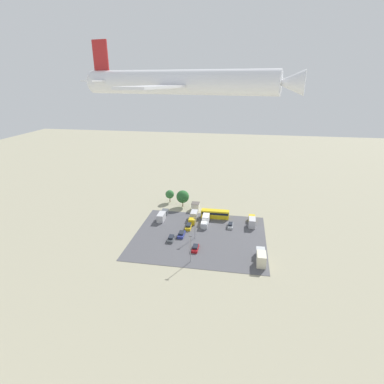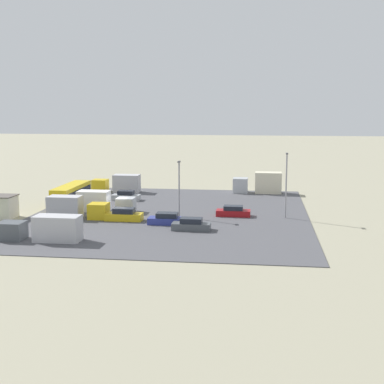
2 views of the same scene
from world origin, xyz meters
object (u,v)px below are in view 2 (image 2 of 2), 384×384
at_px(bus, 71,195).
at_px(parked_truck_0, 260,183).
at_px(parked_truck_1, 74,208).
at_px(shed_building, 3,207).
at_px(parked_car_1, 124,215).
at_px(parked_truck_4, 119,184).
at_px(parked_car_0, 191,225).
at_px(parked_car_4, 126,196).
at_px(parked_car_2, 167,219).
at_px(parked_truck_2, 103,202).
at_px(parked_car_3, 233,212).
at_px(parked_truck_3, 45,229).

bearing_deg(bus, parked_truck_0, 30.23).
distance_m(parked_truck_0, parked_truck_1, 34.07).
bearing_deg(shed_building, parked_car_1, 90.52).
bearing_deg(parked_truck_4, bus, 165.96).
xyz_separation_m(parked_car_0, parked_truck_1, (-4.85, -16.20, 0.72)).
bearing_deg(parked_car_4, parked_car_2, 30.24).
bearing_deg(parked_car_1, parked_truck_4, -163.44).
distance_m(parked_car_0, parked_truck_0, 29.87).
bearing_deg(bus, parked_truck_2, -27.86).
height_order(bus, parked_truck_4, bus).
bearing_deg(shed_building, parked_truck_0, 126.07).
height_order(shed_building, parked_car_0, shed_building).
xyz_separation_m(bus, parked_truck_4, (-13.91, 3.48, -0.34)).
height_order(parked_car_0, parked_car_3, parked_car_0).
xyz_separation_m(bus, parked_car_2, (9.92, 16.05, -1.11)).
relative_size(parked_truck_1, parked_truck_3, 0.86).
distance_m(parked_car_0, parked_truck_2, 16.88).
relative_size(parked_car_2, parked_truck_3, 0.51).
bearing_deg(parked_car_3, parked_truck_3, -51.27).
distance_m(parked_car_1, parked_car_3, 14.64).
bearing_deg(parked_car_4, bus, -46.77).
xyz_separation_m(parked_car_0, parked_car_2, (-2.77, -3.42, -0.00)).
height_order(bus, parked_truck_2, bus).
relative_size(parked_car_3, parked_truck_1, 0.57).
xyz_separation_m(parked_car_2, parked_truck_0, (-25.97, 11.50, 1.02)).
height_order(parked_truck_0, parked_truck_4, parked_truck_0).
xyz_separation_m(parked_car_4, parked_truck_2, (9.23, -0.96, 0.69)).
height_order(parked_car_1, parked_truck_0, parked_truck_0).
bearing_deg(parked_truck_1, parked_car_2, 80.76).
height_order(parked_car_3, parked_car_4, parked_car_4).
bearing_deg(shed_building, parked_truck_4, 156.45).
bearing_deg(parked_truck_3, parked_truck_1, 4.13).
relative_size(parked_car_0, parked_car_1, 0.96).
distance_m(shed_building, parked_car_2, 22.45).
relative_size(shed_building, parked_truck_1, 0.43).
bearing_deg(parked_car_2, parked_truck_0, -23.87).
bearing_deg(parked_car_0, parked_truck_1, 73.34).
height_order(parked_car_1, parked_car_4, parked_car_1).
bearing_deg(parked_car_1, parked_car_0, 65.77).
xyz_separation_m(parked_truck_1, parked_truck_2, (-4.84, 2.41, -0.01)).
height_order(shed_building, parked_car_4, shed_building).
distance_m(shed_building, parked_car_4, 19.76).
bearing_deg(shed_building, parked_car_3, 98.97).
bearing_deg(parked_truck_4, parked_car_0, -148.98).
relative_size(parked_car_2, parked_truck_1, 0.59).
distance_m(bus, parked_truck_3, 20.23).
bearing_deg(parked_truck_0, parked_car_1, 144.65).
relative_size(parked_car_0, parked_truck_2, 0.57).
height_order(parked_car_4, parked_truck_3, parked_truck_3).
height_order(parked_car_3, parked_truck_1, parked_truck_1).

